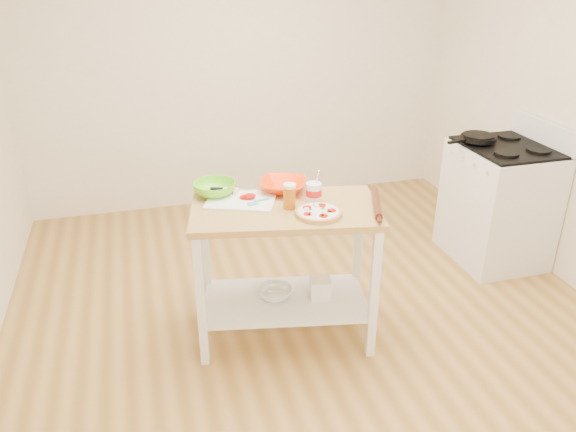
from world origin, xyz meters
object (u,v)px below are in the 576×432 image
(gas_stove, at_px, (498,203))
(rolling_pin, at_px, (377,204))
(shelf_bin, at_px, (320,288))
(prep_island, at_px, (285,245))
(pizza, at_px, (318,213))
(orange_bowl, at_px, (283,186))
(green_bowl, at_px, (214,189))
(beer_pint, at_px, (289,196))
(cutting_board, at_px, (241,199))
(shelf_glass_bowl, at_px, (275,293))
(yogurt_tub, at_px, (314,192))
(knife, at_px, (226,189))
(skillet, at_px, (478,138))
(spatula, at_px, (258,202))

(gas_stove, relative_size, rolling_pin, 2.92)
(gas_stove, distance_m, shelf_bin, 1.76)
(prep_island, relative_size, rolling_pin, 3.14)
(shelf_bin, bearing_deg, pizza, -118.63)
(orange_bowl, bearing_deg, shelf_bin, -57.83)
(green_bowl, distance_m, shelf_bin, 0.91)
(prep_island, distance_m, beer_pint, 0.33)
(cutting_board, bearing_deg, shelf_glass_bowl, -15.13)
(prep_island, relative_size, yogurt_tub, 5.89)
(gas_stove, bearing_deg, knife, -174.50)
(pizza, height_order, shelf_glass_bowl, pizza)
(rolling_pin, bearing_deg, green_bowl, 153.30)
(knife, bearing_deg, skillet, 28.19)
(spatula, xyz_separation_m, rolling_pin, (0.66, -0.23, 0.01))
(beer_pint, xyz_separation_m, rolling_pin, (0.49, -0.13, -0.05))
(yogurt_tub, bearing_deg, knife, 149.19)
(green_bowl, bearing_deg, spatula, -43.25)
(orange_bowl, bearing_deg, knife, 165.53)
(yogurt_tub, relative_size, rolling_pin, 0.53)
(prep_island, relative_size, beer_pint, 7.97)
(cutting_board, xyz_separation_m, green_bowl, (-0.14, 0.13, 0.03))
(shelf_glass_bowl, bearing_deg, green_bowl, 139.75)
(beer_pint, bearing_deg, orange_bowl, 83.01)
(beer_pint, relative_size, rolling_pin, 0.39)
(shelf_bin, bearing_deg, cutting_board, 156.63)
(cutting_board, bearing_deg, gas_stove, 32.34)
(rolling_pin, bearing_deg, pizza, -178.52)
(knife, bearing_deg, spatula, -40.46)
(spatula, height_order, yogurt_tub, yogurt_tub)
(shelf_glass_bowl, bearing_deg, pizza, -42.23)
(pizza, relative_size, yogurt_tub, 1.31)
(gas_stove, bearing_deg, orange_bowl, -170.74)
(orange_bowl, bearing_deg, skillet, 14.85)
(prep_island, xyz_separation_m, rolling_pin, (0.51, -0.15, 0.28))
(gas_stove, height_order, spatula, gas_stove)
(pizza, relative_size, shelf_bin, 2.07)
(skillet, xyz_separation_m, beer_pint, (-1.69, -0.70, 0.00))
(orange_bowl, height_order, green_bowl, green_bowl)
(gas_stove, xyz_separation_m, beer_pint, (-1.86, -0.56, 0.50))
(pizza, bearing_deg, yogurt_tub, 79.52)
(beer_pint, relative_size, shelf_glass_bowl, 0.69)
(yogurt_tub, xyz_separation_m, rolling_pin, (0.33, -0.19, -0.04))
(orange_bowl, xyz_separation_m, shelf_glass_bowl, (-0.11, -0.20, -0.64))
(cutting_board, height_order, shelf_bin, cutting_board)
(cutting_board, distance_m, yogurt_tub, 0.44)
(spatula, xyz_separation_m, beer_pint, (0.17, -0.11, 0.06))
(pizza, relative_size, beer_pint, 1.77)
(prep_island, height_order, knife, knife)
(gas_stove, xyz_separation_m, shelf_glass_bowl, (-1.94, -0.50, -0.18))
(gas_stove, relative_size, spatula, 7.56)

